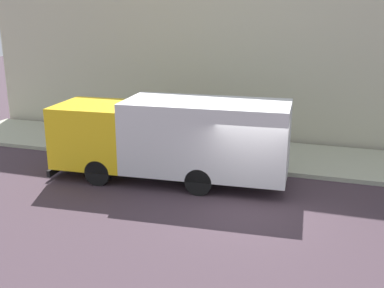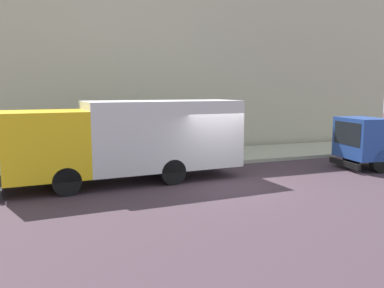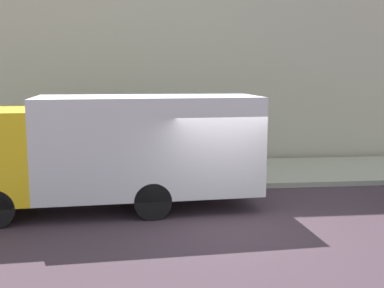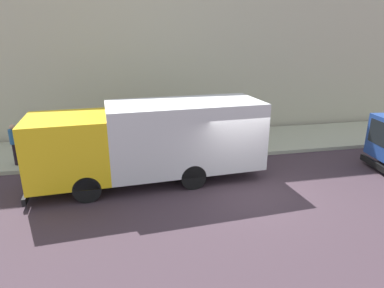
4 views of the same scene
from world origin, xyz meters
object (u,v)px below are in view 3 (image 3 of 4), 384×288
Objects in this scene: large_utility_truck at (100,147)px; street_sign_post at (91,140)px; pedestrian_walking at (92,142)px; pedestrian_standing at (5,150)px.

large_utility_truck reaches higher than street_sign_post.
pedestrian_walking is at bearing 5.79° from street_sign_post.
pedestrian_standing is at bearing 66.69° from street_sign_post.
street_sign_post is at bearing 8.25° from large_utility_truck.
street_sign_post is (2.02, 0.43, -0.11)m from large_utility_truck.
pedestrian_standing is (3.27, 3.32, -0.56)m from large_utility_truck.
large_utility_truck is 2.07m from street_sign_post.
pedestrian_standing is 3.18m from street_sign_post.
pedestrian_walking is 0.71× the size of street_sign_post.
large_utility_truck is at bearing 117.28° from pedestrian_walking.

